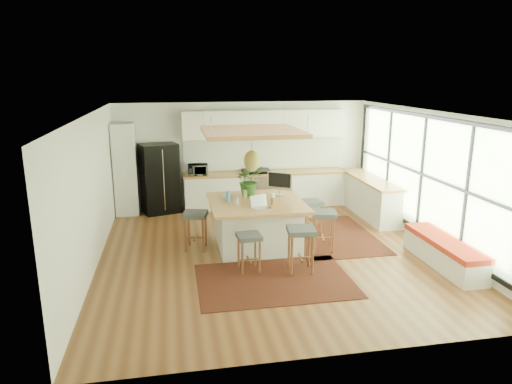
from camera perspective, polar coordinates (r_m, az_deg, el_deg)
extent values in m
plane|color=brown|center=(9.13, 1.82, -7.42)|extent=(7.00, 7.00, 0.00)
plane|color=white|center=(8.51, 1.96, 9.72)|extent=(7.00, 7.00, 0.00)
plane|color=white|center=(12.10, -1.64, 4.66)|extent=(6.50, 0.00, 6.50)
plane|color=white|center=(5.51, 9.70, -7.56)|extent=(6.50, 0.00, 6.50)
plane|color=white|center=(8.65, -19.65, -0.11)|extent=(0.00, 7.00, 7.00)
plane|color=white|center=(9.92, 20.57, 1.59)|extent=(0.00, 7.00, 7.00)
cube|color=white|center=(11.74, -15.78, 2.71)|extent=(0.55, 0.60, 2.25)
cube|color=white|center=(12.07, 1.20, 0.23)|extent=(4.20, 0.60, 0.88)
cube|color=#AD743D|center=(11.97, 1.21, 2.36)|extent=(4.24, 0.64, 0.05)
cube|color=white|center=(12.17, 0.94, 4.73)|extent=(4.20, 0.02, 0.80)
cube|color=white|center=(11.91, 1.11, 8.40)|extent=(4.20, 0.34, 0.70)
cube|color=white|center=(11.70, 13.88, -0.65)|extent=(0.60, 2.50, 0.88)
cube|color=#AD743D|center=(11.60, 14.02, 1.54)|extent=(0.64, 2.54, 0.05)
cube|color=black|center=(7.94, 2.31, -10.85)|extent=(2.60, 1.80, 0.01)
cube|color=black|center=(10.13, 9.18, -5.32)|extent=(1.80, 2.60, 0.01)
imported|color=#A5A5AA|center=(11.68, -7.18, 2.90)|extent=(0.49, 0.27, 0.33)
imported|color=#1E4C19|center=(9.60, -0.83, 1.07)|extent=(0.71, 0.76, 0.50)
imported|color=silver|center=(9.43, -3.51, -0.62)|extent=(0.22, 0.22, 0.05)
cylinder|color=#329DCA|center=(9.17, -3.43, -0.59)|extent=(0.07, 0.07, 0.19)
cylinder|color=silver|center=(8.95, -2.28, -0.95)|extent=(0.07, 0.07, 0.19)
cylinder|color=#A36A36|center=(8.92, 1.99, -1.00)|extent=(0.07, 0.07, 0.19)
cylinder|color=silver|center=(9.27, 2.13, -0.41)|extent=(0.07, 0.07, 0.19)
cylinder|color=#637F4C|center=(9.36, -1.42, -0.26)|extent=(0.07, 0.07, 0.19)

